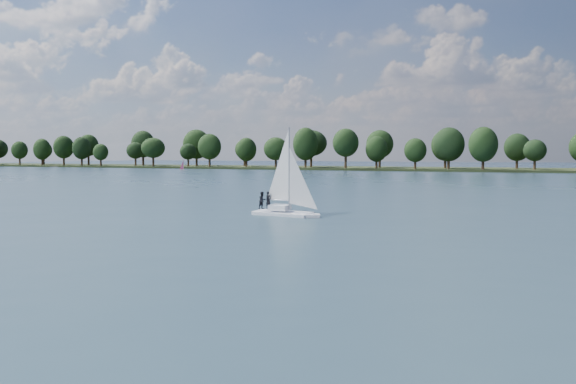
# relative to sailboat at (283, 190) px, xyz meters

# --- Properties ---
(ground) EXTENTS (700.00, 700.00, 0.00)m
(ground) POSITION_rel_sailboat_xyz_m (8.98, 61.20, -2.37)
(ground) COLOR #233342
(ground) RESTS_ON ground
(far_shore) EXTENTS (660.00, 40.00, 1.50)m
(far_shore) POSITION_rel_sailboat_xyz_m (8.98, 173.20, -2.37)
(far_shore) COLOR black
(far_shore) RESTS_ON ground
(sailboat) EXTENTS (6.67, 2.86, 8.50)m
(sailboat) POSITION_rel_sailboat_xyz_m (0.00, 0.00, 0.00)
(sailboat) COLOR white
(sailboat) RESTS_ON ground
(dinghy_pink) EXTENTS (2.60, 2.16, 3.94)m
(dinghy_pink) POSITION_rel_sailboat_xyz_m (-100.52, 128.61, -1.44)
(dinghy_pink) COLOR silver
(dinghy_pink) RESTS_ON ground
(pontoon) EXTENTS (4.25, 2.57, 0.50)m
(pontoon) POSITION_rel_sailboat_xyz_m (-184.77, 153.55, -2.37)
(pontoon) COLOR #535558
(pontoon) RESTS_ON ground
(treeline) EXTENTS (562.27, 73.57, 17.67)m
(treeline) POSITION_rel_sailboat_xyz_m (10.46, 169.74, 5.66)
(treeline) COLOR black
(treeline) RESTS_ON ground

